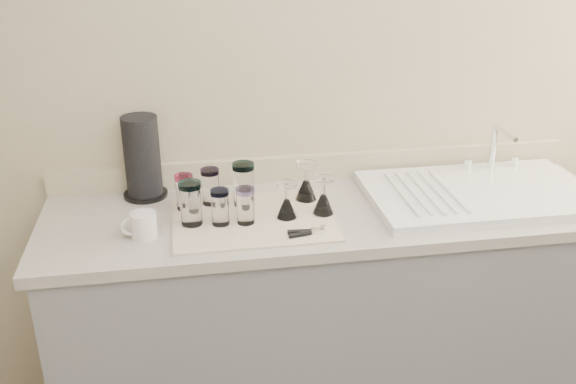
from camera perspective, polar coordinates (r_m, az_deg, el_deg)
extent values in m
cube|color=tan|center=(2.45, 2.70, 8.92)|extent=(3.50, 0.04, 2.50)
cube|color=slate|center=(2.54, 3.78, -11.11)|extent=(2.00, 0.60, 0.86)
cube|color=gray|center=(2.31, 4.08, -1.93)|extent=(2.06, 0.62, 0.04)
cube|color=white|center=(2.47, 16.59, -0.14)|extent=(0.82, 0.50, 0.03)
cylinder|color=silver|center=(2.66, 17.78, 3.91)|extent=(0.02, 0.02, 0.18)
cylinder|color=silver|center=(2.57, 18.78, 4.97)|extent=(0.02, 0.16, 0.02)
cylinder|color=silver|center=(2.64, 15.66, 2.41)|extent=(0.03, 0.03, 0.04)
cylinder|color=silver|center=(2.73, 19.47, 2.61)|extent=(0.03, 0.03, 0.04)
cube|color=silver|center=(2.21, -3.12, -2.43)|extent=(0.55, 0.42, 0.01)
cylinder|color=white|center=(2.28, -9.16, -0.18)|extent=(0.06, 0.06, 0.11)
cylinder|color=#D62C6F|center=(2.26, -9.26, 1.30)|extent=(0.06, 0.06, 0.02)
cylinder|color=white|center=(2.31, -6.90, 0.30)|extent=(0.06, 0.06, 0.12)
cylinder|color=purple|center=(2.28, -6.98, 1.82)|extent=(0.07, 0.07, 0.02)
cylinder|color=white|center=(2.29, -3.96, 0.48)|extent=(0.07, 0.07, 0.14)
cylinder|color=#22866D|center=(2.26, -4.02, 2.31)|extent=(0.08, 0.08, 0.02)
cylinder|color=white|center=(2.17, -8.61, -1.22)|extent=(0.07, 0.07, 0.13)
cylinder|color=#3BB8B6|center=(2.13, -8.74, 0.62)|extent=(0.08, 0.08, 0.02)
cylinder|color=white|center=(2.16, -6.04, -1.53)|extent=(0.06, 0.06, 0.11)
cylinder|color=blue|center=(2.13, -6.11, -0.02)|extent=(0.06, 0.06, 0.02)
cylinder|color=white|center=(2.16, -3.80, -1.42)|extent=(0.06, 0.06, 0.11)
cylinder|color=#A989DD|center=(2.13, -3.85, 0.11)|extent=(0.06, 0.06, 0.02)
cone|color=white|center=(2.34, 1.61, 0.21)|extent=(0.08, 0.08, 0.07)
cylinder|color=white|center=(2.31, 1.63, 1.71)|extent=(0.01, 0.01, 0.06)
cylinder|color=white|center=(2.30, 1.64, 2.48)|extent=(0.08, 0.08, 0.01)
cone|color=white|center=(2.20, -0.12, -1.46)|extent=(0.07, 0.07, 0.07)
cylinder|color=white|center=(2.18, -0.12, -0.04)|extent=(0.01, 0.01, 0.05)
cylinder|color=white|center=(2.16, -0.12, 0.68)|extent=(0.07, 0.07, 0.01)
cone|color=white|center=(2.23, 3.15, -1.06)|extent=(0.07, 0.07, 0.07)
cylinder|color=white|center=(2.21, 3.19, 0.42)|extent=(0.01, 0.01, 0.06)
cylinder|color=white|center=(2.19, 3.21, 1.18)|extent=(0.07, 0.07, 0.01)
cube|color=silver|center=(2.11, 2.69, -3.48)|extent=(0.05, 0.03, 0.02)
cylinder|color=black|center=(2.09, 1.35, -3.74)|extent=(0.10, 0.03, 0.02)
cylinder|color=black|center=(2.10, 1.26, -3.52)|extent=(0.10, 0.02, 0.02)
cylinder|color=white|center=(2.13, -12.69, -2.89)|extent=(0.09, 0.09, 0.09)
torus|color=white|center=(2.13, -13.84, -3.01)|extent=(0.07, 0.02, 0.06)
cylinder|color=black|center=(2.45, -12.52, -0.18)|extent=(0.16, 0.16, 0.01)
cylinder|color=black|center=(2.40, -12.84, 3.17)|extent=(0.13, 0.13, 0.29)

